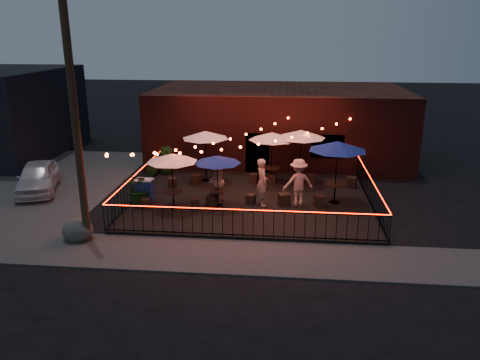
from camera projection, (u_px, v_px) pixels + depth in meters
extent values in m
plane|color=black|center=(248.00, 219.00, 18.36)|extent=(110.00, 110.00, 0.00)
cube|color=black|center=(251.00, 200.00, 20.23)|extent=(10.00, 8.00, 0.15)
cube|color=#413F3C|center=(239.00, 256.00, 15.27)|extent=(18.00, 2.50, 0.05)
cube|color=#413F3C|center=(14.00, 180.00, 23.27)|extent=(11.00, 12.00, 0.02)
cube|color=#3B1410|center=(279.00, 123.00, 27.15)|extent=(14.00, 8.00, 4.00)
cube|color=black|center=(258.00, 154.00, 23.83)|extent=(1.20, 0.24, 2.20)
cube|color=black|center=(328.00, 146.00, 23.36)|extent=(1.60, 0.24, 1.20)
cylinder|color=#342515|center=(76.00, 130.00, 15.19)|extent=(0.26, 0.26, 8.00)
cube|color=black|center=(243.00, 235.00, 16.39)|extent=(10.00, 0.04, 0.04)
cube|color=black|center=(243.00, 211.00, 16.11)|extent=(10.00, 0.04, 0.04)
cube|color=#EC1300|center=(243.00, 210.00, 16.10)|extent=(10.00, 0.03, 0.02)
cube|color=black|center=(139.00, 193.00, 20.65)|extent=(0.04, 8.00, 0.04)
cube|color=black|center=(137.00, 173.00, 20.38)|extent=(0.04, 8.00, 0.04)
cube|color=#EC1300|center=(137.00, 173.00, 20.37)|extent=(0.03, 8.00, 0.02)
cube|color=black|center=(369.00, 201.00, 19.72)|extent=(0.04, 8.00, 0.04)
cube|color=black|center=(371.00, 180.00, 19.44)|extent=(0.04, 8.00, 0.04)
cube|color=#EC1300|center=(371.00, 179.00, 19.43)|extent=(0.03, 8.00, 0.02)
cylinder|color=black|center=(174.00, 207.00, 19.20)|extent=(0.41, 0.41, 0.03)
cylinder|color=black|center=(174.00, 199.00, 19.10)|extent=(0.06, 0.06, 0.68)
cylinder|color=black|center=(173.00, 191.00, 19.00)|extent=(0.75, 0.75, 0.04)
cylinder|color=black|center=(173.00, 181.00, 18.87)|extent=(0.04, 0.04, 2.25)
cone|color=silver|center=(172.00, 158.00, 18.57)|extent=(2.67, 2.67, 0.33)
cylinder|color=black|center=(206.00, 180.00, 22.69)|extent=(0.44, 0.44, 0.03)
cylinder|color=black|center=(206.00, 173.00, 22.59)|extent=(0.06, 0.06, 0.72)
cylinder|color=black|center=(206.00, 166.00, 22.47)|extent=(0.80, 0.80, 0.04)
cylinder|color=black|center=(206.00, 156.00, 22.34)|extent=(0.04, 0.04, 2.41)
cone|color=silver|center=(205.00, 135.00, 22.02)|extent=(2.43, 2.43, 0.35)
cylinder|color=black|center=(218.00, 205.00, 19.42)|extent=(0.39, 0.39, 0.03)
cylinder|color=black|center=(218.00, 198.00, 19.32)|extent=(0.05, 0.05, 0.64)
cylinder|color=black|center=(218.00, 191.00, 19.22)|extent=(0.71, 0.71, 0.04)
cylinder|color=black|center=(218.00, 181.00, 19.10)|extent=(0.04, 0.04, 2.12)
cone|color=navy|center=(217.00, 159.00, 18.82)|extent=(2.05, 2.05, 0.31)
cylinder|color=black|center=(271.00, 182.00, 22.41)|extent=(0.44, 0.44, 0.03)
cylinder|color=black|center=(271.00, 175.00, 22.30)|extent=(0.06, 0.06, 0.72)
cylinder|color=black|center=(271.00, 167.00, 22.19)|extent=(0.80, 0.80, 0.04)
cylinder|color=black|center=(272.00, 158.00, 22.05)|extent=(0.04, 0.04, 2.41)
cone|color=silver|center=(272.00, 136.00, 21.73)|extent=(2.36, 2.36, 0.35)
cylinder|color=black|center=(334.00, 202.00, 19.76)|extent=(0.48, 0.48, 0.03)
cylinder|color=black|center=(335.00, 193.00, 19.65)|extent=(0.07, 0.07, 0.79)
cylinder|color=black|center=(335.00, 184.00, 19.53)|extent=(0.87, 0.87, 0.04)
cylinder|color=black|center=(336.00, 173.00, 19.37)|extent=(0.05, 0.05, 2.62)
cone|color=navy|center=(338.00, 146.00, 19.03)|extent=(2.94, 2.94, 0.38)
cylinder|color=black|center=(299.00, 182.00, 22.47)|extent=(0.46, 0.46, 0.03)
cylinder|color=black|center=(299.00, 174.00, 22.36)|extent=(0.06, 0.06, 0.75)
cylinder|color=black|center=(300.00, 166.00, 22.24)|extent=(0.84, 0.84, 0.04)
cylinder|color=black|center=(300.00, 157.00, 22.09)|extent=(0.05, 0.05, 2.51)
cone|color=silver|center=(301.00, 134.00, 21.76)|extent=(2.54, 2.54, 0.37)
cube|color=black|center=(146.00, 204.00, 19.02)|extent=(0.37, 0.37, 0.42)
cube|color=black|center=(195.00, 204.00, 19.03)|extent=(0.41, 0.41, 0.41)
cube|color=black|center=(172.00, 182.00, 21.71)|extent=(0.40, 0.40, 0.42)
cube|color=black|center=(196.00, 179.00, 22.10)|extent=(0.47, 0.47, 0.47)
cube|color=black|center=(212.00, 200.00, 19.32)|extent=(0.50, 0.50, 0.47)
cube|color=black|center=(251.00, 199.00, 19.56)|extent=(0.42, 0.42, 0.40)
cube|color=black|center=(254.00, 178.00, 22.33)|extent=(0.46, 0.46, 0.43)
cube|color=black|center=(272.00, 179.00, 22.25)|extent=(0.40, 0.40, 0.45)
cube|color=black|center=(284.00, 200.00, 19.35)|extent=(0.54, 0.54, 0.51)
cube|color=black|center=(319.00, 201.00, 19.26)|extent=(0.47, 0.47, 0.48)
cube|color=black|center=(311.00, 179.00, 22.10)|extent=(0.48, 0.48, 0.47)
cube|color=black|center=(352.00, 182.00, 21.64)|extent=(0.50, 0.50, 0.48)
imported|color=#CDAF8E|center=(262.00, 182.00, 19.21)|extent=(0.68, 0.84, 1.98)
imported|color=tan|center=(215.00, 181.00, 19.47)|extent=(1.00, 1.13, 1.92)
imported|color=tan|center=(298.00, 182.00, 19.20)|extent=(1.42, 1.04, 1.97)
imported|color=#194010|center=(139.00, 188.00, 19.41)|extent=(1.51, 1.42, 1.35)
imported|color=#133A12|center=(150.00, 178.00, 20.97)|extent=(0.78, 0.67, 1.28)
imported|color=#0F410F|center=(166.00, 160.00, 23.65)|extent=(0.79, 0.79, 1.39)
cube|color=#1D3AA5|center=(145.00, 191.00, 19.84)|extent=(0.70, 0.51, 0.91)
cube|color=silver|center=(144.00, 180.00, 19.70)|extent=(0.75, 0.56, 0.06)
ellipsoid|color=#474642|center=(78.00, 230.00, 16.39)|extent=(1.07, 0.94, 0.77)
imported|color=white|center=(38.00, 177.00, 21.43)|extent=(2.87, 4.31, 1.36)
imported|color=#95959C|center=(29.00, 144.00, 27.04)|extent=(2.78, 5.32, 1.67)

